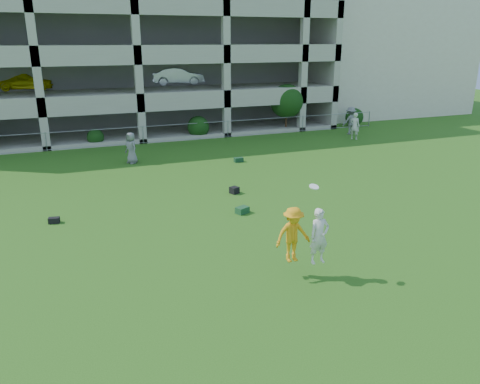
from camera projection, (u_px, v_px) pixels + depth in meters
name	position (u px, v px, depth m)	size (l,w,h in m)	color
ground	(254.00, 266.00, 14.42)	(100.00, 100.00, 0.00)	#235114
stucco_building	(360.00, 57.00, 45.60)	(16.00, 14.00, 10.00)	beige
bystander_c	(131.00, 148.00, 26.10)	(0.86, 0.56, 1.75)	slate
bystander_e	(355.00, 126.00, 32.32)	(0.68, 0.45, 1.87)	silver
bystander_f	(351.00, 121.00, 34.14)	(1.28, 0.74, 1.98)	slate
bag_black_b	(54.00, 220.00, 17.74)	(0.40, 0.25, 0.22)	black
bag_green_c	(242.00, 210.00, 18.74)	(0.50, 0.35, 0.26)	#163C1A
crate_d	(234.00, 190.00, 21.15)	(0.35, 0.35, 0.30)	black
bag_green_g	(239.00, 160.00, 26.59)	(0.50, 0.30, 0.25)	#12321C
frisbee_contest	(300.00, 235.00, 13.36)	(1.53, 0.80, 2.36)	orange
parking_garage	(119.00, 48.00, 37.07)	(30.00, 14.00, 12.00)	#9E998C
fence	(143.00, 135.00, 31.05)	(36.06, 0.06, 1.20)	gray
shrub_row	(206.00, 116.00, 32.98)	(34.38, 2.52, 3.50)	#163D11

